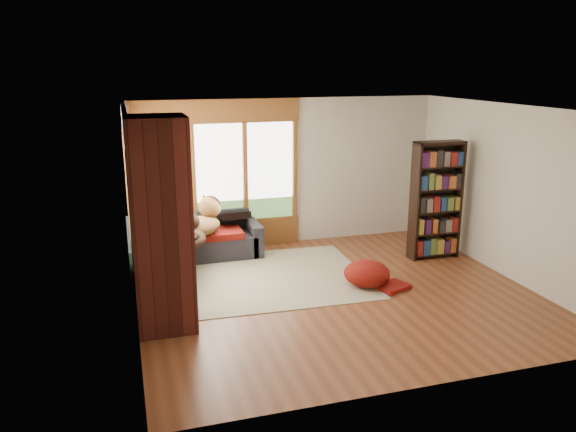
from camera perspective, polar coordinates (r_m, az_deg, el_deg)
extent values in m
plane|color=brown|center=(8.11, 4.91, -7.82)|extent=(5.50, 5.50, 0.00)
plane|color=white|center=(7.49, 5.36, 10.82)|extent=(5.50, 5.50, 0.00)
cube|color=silver|center=(10.00, -0.18, 4.47)|extent=(5.50, 0.04, 2.60)
cube|color=silver|center=(5.55, 14.71, -4.93)|extent=(5.50, 0.04, 2.60)
cube|color=silver|center=(7.17, -15.76, -0.45)|extent=(0.04, 5.00, 2.60)
cube|color=silver|center=(9.06, 21.52, 2.26)|extent=(0.04, 5.00, 2.60)
cube|color=brown|center=(9.70, -6.96, 4.31)|extent=(2.82, 0.10, 1.90)
cube|color=white|center=(9.70, -6.96, 4.31)|extent=(2.54, 0.09, 1.62)
cube|color=brown|center=(8.32, -15.78, 2.04)|extent=(0.10, 2.62, 1.90)
cube|color=white|center=(8.32, -15.78, 2.04)|extent=(0.09, 2.36, 1.62)
cube|color=#6C8054|center=(9.06, -15.91, 5.65)|extent=(0.03, 0.72, 0.90)
cube|color=#471914|center=(6.84, -12.76, -0.99)|extent=(0.70, 0.70, 2.60)
cube|color=#242428|center=(9.52, -8.97, -3.07)|extent=(2.20, 0.90, 0.42)
cube|color=#242428|center=(9.73, -9.36, -0.21)|extent=(2.20, 0.20, 0.38)
cube|color=#242428|center=(9.66, -3.11, -2.06)|extent=(0.20, 0.90, 0.60)
cube|color=maroon|center=(9.31, -9.55, -1.77)|extent=(1.90, 0.66, 0.12)
cube|color=#242428|center=(8.85, -12.56, -4.68)|extent=(0.90, 2.20, 0.42)
cube|color=#242428|center=(8.71, -15.01, -2.39)|extent=(0.20, 2.20, 0.38)
cube|color=#242428|center=(7.88, -12.02, -6.46)|extent=(0.90, 0.20, 0.60)
cube|color=maroon|center=(8.44, -11.67, -3.68)|extent=(0.66, 1.20, 0.12)
cube|color=maroon|center=(9.34, -12.22, -1.85)|extent=(0.66, 0.66, 0.12)
cube|color=silver|center=(8.60, -2.88, -6.35)|extent=(3.29, 2.56, 0.01)
cube|color=black|center=(9.80, 16.81, 1.68)|extent=(0.04, 0.28, 1.96)
cube|color=black|center=(9.39, 12.71, 1.39)|extent=(0.04, 0.28, 1.96)
cube|color=black|center=(9.70, 14.41, 1.71)|extent=(0.84, 0.02, 1.96)
cube|color=black|center=(9.84, 14.44, -3.69)|extent=(0.76, 0.26, 0.03)
cube|color=black|center=(9.73, 14.59, -1.61)|extent=(0.76, 0.26, 0.03)
cube|color=black|center=(9.63, 14.73, 0.52)|extent=(0.76, 0.26, 0.03)
cube|color=black|center=(9.55, 14.88, 2.68)|extent=(0.76, 0.26, 0.03)
cube|color=black|center=(9.48, 15.03, 4.88)|extent=(0.76, 0.26, 0.03)
cube|color=black|center=(9.42, 15.19, 7.11)|extent=(0.76, 0.26, 0.03)
cube|color=#726659|center=(9.57, 14.86, 1.51)|extent=(0.72, 0.20, 1.80)
ellipsoid|color=maroon|center=(8.37, 8.02, -5.73)|extent=(0.75, 0.75, 0.37)
ellipsoid|color=brown|center=(9.06, -9.33, -0.35)|extent=(1.08, 1.03, 0.31)
sphere|color=brown|center=(9.25, -7.93, 0.98)|extent=(0.52, 0.52, 0.37)
cone|color=brown|center=(9.17, -8.22, 1.79)|extent=(0.19, 0.19, 0.16)
ellipsoid|color=black|center=(8.60, -9.84, -1.62)|extent=(0.53, 0.74, 0.23)
sphere|color=black|center=(8.81, -9.86, -0.46)|extent=(0.31, 0.31, 0.28)
cone|color=black|center=(8.74, -9.89, 0.16)|extent=(0.11, 0.11, 0.12)
cube|color=black|center=(9.66, -5.18, 0.93)|extent=(0.45, 0.12, 0.45)
cube|color=black|center=(9.57, -8.70, 0.66)|extent=(0.45, 0.12, 0.45)
cube|color=black|center=(9.05, -14.11, -0.47)|extent=(0.45, 0.12, 0.45)
cube|color=black|center=(7.99, -13.69, -2.52)|extent=(0.45, 0.12, 0.45)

